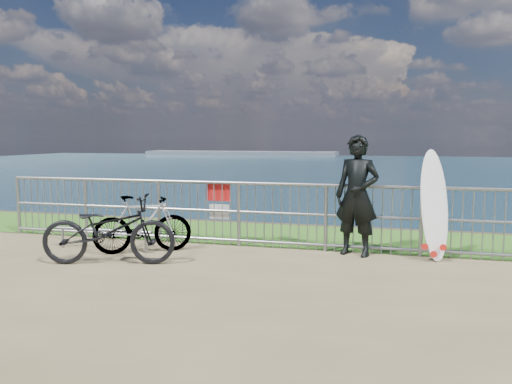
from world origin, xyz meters
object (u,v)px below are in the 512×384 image
(bicycle_near, at_px, (108,230))
(surfer, at_px, (357,196))
(bicycle_far, at_px, (143,224))
(surfboard, at_px, (434,209))

(bicycle_near, bearing_deg, surfer, -81.82)
(surfer, bearing_deg, bicycle_far, -151.62)
(surfboard, distance_m, bicycle_far, 4.61)
(surfer, xyz_separation_m, surfboard, (1.16, -0.01, -0.17))
(surfer, relative_size, bicycle_near, 0.98)
(surfer, height_order, surfboard, surfer)
(surfboard, height_order, bicycle_near, surfboard)
(surfboard, bearing_deg, surfer, 179.39)
(surfboard, xyz_separation_m, bicycle_near, (-4.69, -1.51, -0.27))
(bicycle_near, bearing_deg, surfboard, -87.33)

